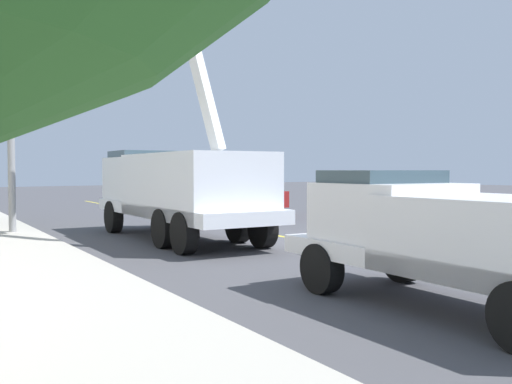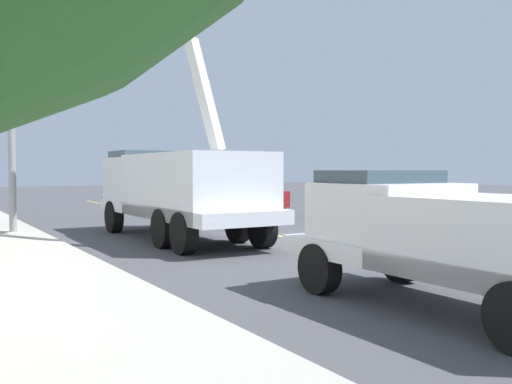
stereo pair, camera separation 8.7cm
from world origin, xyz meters
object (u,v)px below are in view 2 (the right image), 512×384
at_px(traffic_cone_mid_front, 317,240).
at_px(traffic_cone_mid_rear, 179,214).
at_px(passing_minivan, 243,194).
at_px(service_pickup_truck, 449,235).
at_px(traffic_signal_mast, 24,48).
at_px(utility_bucket_truck, 177,185).

height_order(traffic_cone_mid_front, traffic_cone_mid_rear, traffic_cone_mid_rear).
bearing_deg(passing_minivan, service_pickup_truck, 154.69).
xyz_separation_m(service_pickup_truck, traffic_cone_mid_rear, (13.47, -2.89, -0.69)).
bearing_deg(traffic_signal_mast, passing_minivan, -65.81).
height_order(passing_minivan, traffic_signal_mast, traffic_signal_mast).
xyz_separation_m(passing_minivan, traffic_cone_mid_rear, (-2.79, 4.80, -0.55)).
relative_size(service_pickup_truck, passing_minivan, 1.16).
distance_m(traffic_cone_mid_front, traffic_signal_mast, 9.54).
bearing_deg(service_pickup_truck, utility_bucket_truck, -5.29).
distance_m(traffic_cone_mid_front, traffic_cone_mid_rear, 8.32).
distance_m(service_pickup_truck, traffic_cone_mid_rear, 13.79).
relative_size(traffic_cone_mid_front, traffic_cone_mid_rear, 0.88).
bearing_deg(traffic_signal_mast, traffic_cone_mid_rear, -71.11).
xyz_separation_m(utility_bucket_truck, service_pickup_truck, (-10.00, 0.93, -0.50)).
bearing_deg(traffic_cone_mid_rear, traffic_cone_mid_front, 174.83).
xyz_separation_m(traffic_cone_mid_rear, traffic_signal_mast, (-2.02, 5.89, 4.97)).
distance_m(passing_minivan, traffic_cone_mid_rear, 5.58).
bearing_deg(traffic_signal_mast, traffic_cone_mid_front, -140.62).
distance_m(service_pickup_truck, traffic_signal_mast, 12.59).
distance_m(passing_minivan, traffic_signal_mast, 12.53).
bearing_deg(passing_minivan, traffic_cone_mid_front, 153.38).
xyz_separation_m(utility_bucket_truck, traffic_cone_mid_front, (-4.82, -1.21, -1.25)).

